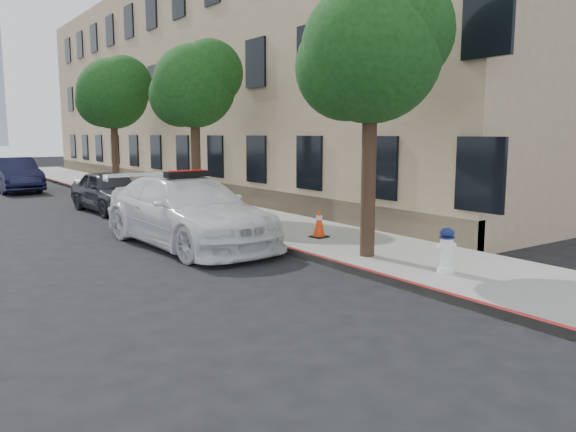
{
  "coord_description": "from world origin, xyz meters",
  "views": [
    {
      "loc": [
        -4.97,
        -10.41,
        2.65
      ],
      "look_at": [
        1.48,
        -1.17,
        1.0
      ],
      "focal_mm": 35.0,
      "sensor_mm": 36.0,
      "label": 1
    }
  ],
  "objects_px": {
    "parked_car_mid": "(111,191)",
    "traffic_cone": "(319,223)",
    "parked_car_far": "(15,175)",
    "police_car": "(188,211)",
    "fire_hydrant": "(446,251)"
  },
  "relations": [
    {
      "from": "police_car",
      "to": "parked_car_far",
      "type": "bearing_deg",
      "value": 90.14
    },
    {
      "from": "parked_car_mid",
      "to": "parked_car_far",
      "type": "height_order",
      "value": "parked_car_far"
    },
    {
      "from": "parked_car_mid",
      "to": "traffic_cone",
      "type": "height_order",
      "value": "parked_car_mid"
    },
    {
      "from": "police_car",
      "to": "parked_car_mid",
      "type": "bearing_deg",
      "value": 83.41
    },
    {
      "from": "police_car",
      "to": "traffic_cone",
      "type": "height_order",
      "value": "police_car"
    },
    {
      "from": "parked_car_mid",
      "to": "traffic_cone",
      "type": "xyz_separation_m",
      "value": [
        2.39,
        -8.53,
        -0.21
      ]
    },
    {
      "from": "traffic_cone",
      "to": "fire_hydrant",
      "type": "bearing_deg",
      "value": -93.77
    },
    {
      "from": "police_car",
      "to": "traffic_cone",
      "type": "distance_m",
      "value": 3.17
    },
    {
      "from": "parked_car_mid",
      "to": "traffic_cone",
      "type": "bearing_deg",
      "value": -77.81
    },
    {
      "from": "fire_hydrant",
      "to": "traffic_cone",
      "type": "xyz_separation_m",
      "value": [
        0.27,
        4.09,
        -0.05
      ]
    },
    {
      "from": "police_car",
      "to": "parked_car_far",
      "type": "xyz_separation_m",
      "value": [
        -1.16,
        16.29,
        -0.04
      ]
    },
    {
      "from": "parked_car_mid",
      "to": "parked_car_far",
      "type": "distance_m",
      "value": 9.5
    },
    {
      "from": "police_car",
      "to": "fire_hydrant",
      "type": "xyz_separation_m",
      "value": [
        2.44,
        -5.71,
        -0.28
      ]
    },
    {
      "from": "fire_hydrant",
      "to": "traffic_cone",
      "type": "bearing_deg",
      "value": 109.94
    },
    {
      "from": "parked_car_mid",
      "to": "traffic_cone",
      "type": "relative_size",
      "value": 5.88
    }
  ]
}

